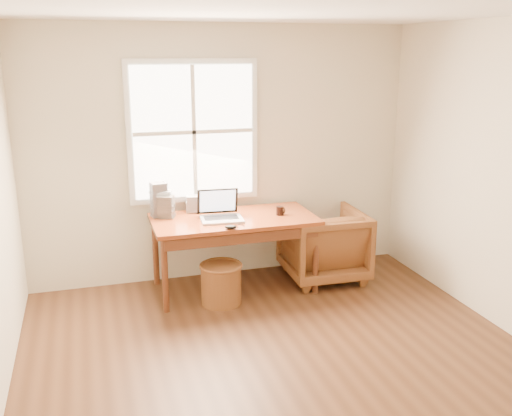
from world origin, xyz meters
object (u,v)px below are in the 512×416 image
Objects in this scene: armchair at (323,244)px; coffee_mug at (280,211)px; desk at (234,219)px; cd_stack_a at (165,204)px; laptop at (222,206)px; wicker_stool at (221,284)px.

coffee_mug is (-0.50, -0.05, 0.42)m from armchair.
coffee_mug reaches higher than desk.
laptop is at bearing -30.71° from cd_stack_a.
cd_stack_a reaches higher than coffee_mug.
laptop is 0.61m from coffee_mug.
cd_stack_a is at bearing 171.55° from coffee_mug.
laptop reaches higher than coffee_mug.
armchair is 0.66m from coffee_mug.
cd_stack_a is at bearing 129.36° from wicker_stool.
cd_stack_a is at bearing 153.97° from laptop.
coffee_mug is at bearing -5.59° from desk.
armchair reaches higher than wicker_stool.
cd_stack_a is (-0.43, 0.53, 0.69)m from wicker_stool.
coffee_mug is at bearing 21.05° from wicker_stool.
cd_stack_a reaches higher than armchair.
cd_stack_a is at bearing 160.67° from desk.
desk is at bearing 55.59° from wicker_stool.
wicker_stool is (-0.21, -0.30, -0.54)m from desk.
cd_stack_a is (-0.64, 0.23, 0.15)m from desk.
desk is 4.21× the size of wicker_stool.
desk is 6.23× the size of cd_stack_a.
armchair is 1.23m from laptop.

